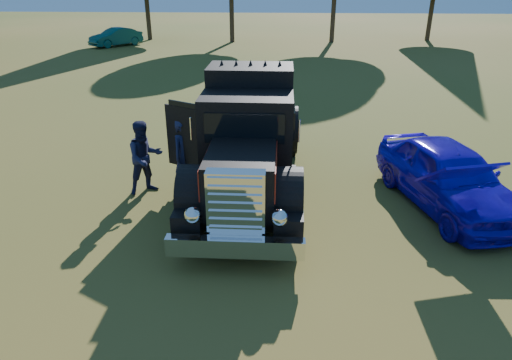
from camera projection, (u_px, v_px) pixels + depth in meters
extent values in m
plane|color=#2F4C16|center=(273.00, 231.00, 9.74)|extent=(120.00, 120.00, 0.00)
cylinder|color=#2D2116|center=(232.00, 20.00, 36.08)|extent=(0.36, 0.36, 3.42)
cylinder|color=#2D2116|center=(147.00, 10.00, 37.10)|extent=(0.36, 0.36, 4.68)
cylinder|color=#2D2116|center=(333.00, 15.00, 35.96)|extent=(0.36, 0.36, 4.14)
cylinder|color=#2D2116|center=(431.00, 11.00, 36.82)|extent=(0.36, 0.36, 4.50)
cylinder|color=black|center=(190.00, 212.00, 9.35)|extent=(0.32, 1.10, 1.10)
cylinder|color=black|center=(293.00, 215.00, 9.24)|extent=(0.32, 1.10, 1.10)
cylinder|color=black|center=(220.00, 136.00, 13.72)|extent=(0.32, 1.10, 1.10)
cylinder|color=black|center=(290.00, 138.00, 13.61)|extent=(0.32, 1.10, 1.10)
cylinder|color=black|center=(231.00, 137.00, 13.70)|extent=(0.32, 1.10, 1.10)
cylinder|color=black|center=(279.00, 138.00, 13.62)|extent=(0.32, 1.10, 1.10)
cube|color=black|center=(250.00, 163.00, 11.63)|extent=(1.60, 6.40, 0.28)
cube|color=white|center=(235.00, 247.00, 8.16)|extent=(2.50, 0.22, 0.36)
cube|color=white|center=(236.00, 205.00, 8.14)|extent=(1.05, 0.30, 1.30)
cube|color=black|center=(241.00, 178.00, 9.08)|extent=(1.35, 1.80, 1.10)
cube|color=#A12011|center=(206.00, 168.00, 9.03)|extent=(0.02, 1.80, 0.60)
cube|color=#A12011|center=(276.00, 170.00, 8.96)|extent=(0.02, 1.80, 0.60)
cylinder|color=black|center=(194.00, 195.00, 9.18)|extent=(0.55, 1.24, 1.24)
cylinder|color=black|center=(288.00, 197.00, 9.08)|extent=(0.55, 1.24, 1.24)
sphere|color=white|center=(193.00, 215.00, 8.20)|extent=(0.32, 0.32, 0.32)
sphere|color=white|center=(279.00, 218.00, 8.12)|extent=(0.32, 0.32, 0.32)
cube|color=black|center=(247.00, 140.00, 10.38)|extent=(2.05, 1.30, 2.10)
cube|color=black|center=(244.00, 129.00, 9.57)|extent=(1.70, 0.05, 0.65)
cube|color=black|center=(251.00, 116.00, 11.48)|extent=(2.05, 1.30, 2.50)
cube|color=black|center=(255.00, 126.00, 13.31)|extent=(2.00, 2.00, 0.35)
cube|color=black|center=(185.00, 138.00, 10.86)|extent=(0.99, 0.58, 1.50)
cube|color=maroon|center=(185.00, 143.00, 10.96)|extent=(0.75, 0.43, 0.75)
imported|color=#0735A2|center=(448.00, 176.00, 10.52)|extent=(2.86, 4.75, 1.51)
cube|color=#0735A2|center=(460.00, 172.00, 8.72)|extent=(1.49, 1.23, 0.67)
imported|color=#1C2341|center=(185.00, 156.00, 11.18)|extent=(0.75, 0.82, 1.87)
imported|color=#1B1E3F|center=(145.00, 157.00, 11.14)|extent=(1.13, 1.09, 1.84)
imported|color=#0B453D|center=(116.00, 37.00, 34.48)|extent=(3.57, 3.95, 1.31)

